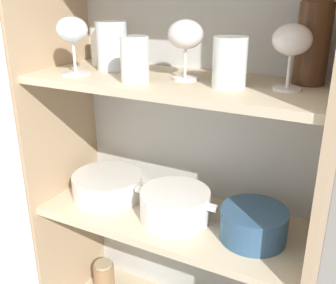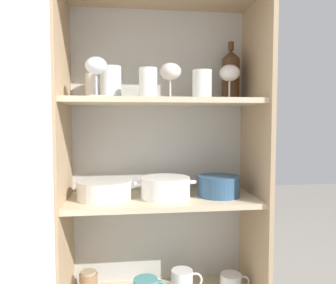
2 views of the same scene
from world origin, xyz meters
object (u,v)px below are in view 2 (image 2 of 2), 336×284
at_px(casserole_dish, 166,188).
at_px(storage_jar, 89,283).
at_px(plate_stack_white, 104,190).
at_px(mixing_bowl_large, 219,185).
at_px(wine_bottle, 231,75).

bearing_deg(casserole_dish, storage_jar, 169.21).
xyz_separation_m(casserole_dish, storage_jar, (-0.31, 0.06, -0.40)).
relative_size(plate_stack_white, casserole_dish, 0.86).
height_order(casserole_dish, storage_jar, casserole_dish).
xyz_separation_m(plate_stack_white, storage_jar, (-0.07, 0.04, -0.39)).
distance_m(plate_stack_white, mixing_bowl_large, 0.46).
bearing_deg(storage_jar, wine_bottle, 3.74).
bearing_deg(casserole_dish, wine_bottle, 18.67).
height_order(plate_stack_white, mixing_bowl_large, mixing_bowl_large).
bearing_deg(wine_bottle, mixing_bowl_large, -128.48).
xyz_separation_m(plate_stack_white, casserole_dish, (0.24, -0.02, 0.01)).
relative_size(casserole_dish, storage_jar, 2.45).
bearing_deg(plate_stack_white, storage_jar, 150.20).
bearing_deg(mixing_bowl_large, plate_stack_white, 178.48).
bearing_deg(plate_stack_white, casserole_dish, -4.32).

